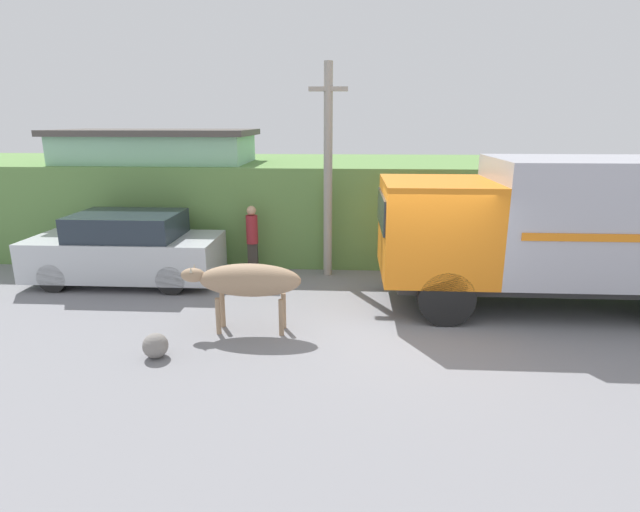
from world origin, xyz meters
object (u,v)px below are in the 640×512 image
(cargo_truck, at_px, (569,226))
(brown_cow, at_px, (248,281))
(parked_suv, at_px, (126,249))
(utility_pole, at_px, (328,168))
(pedestrian_on_hill, at_px, (252,236))
(roadside_rock, at_px, (155,346))

(cargo_truck, bearing_deg, brown_cow, -165.45)
(cargo_truck, relative_size, parked_suv, 1.63)
(utility_pole, bearing_deg, cargo_truck, -22.52)
(parked_suv, distance_m, pedestrian_on_hill, 2.97)
(parked_suv, bearing_deg, cargo_truck, -7.73)
(pedestrian_on_hill, distance_m, utility_pole, 2.50)
(brown_cow, height_order, roadside_rock, brown_cow)
(utility_pole, relative_size, roadside_rock, 12.22)
(cargo_truck, distance_m, parked_suv, 9.71)
(parked_suv, height_order, roadside_rock, parked_suv)
(cargo_truck, relative_size, brown_cow, 3.28)
(brown_cow, height_order, parked_suv, parked_suv)
(parked_suv, height_order, utility_pole, utility_pole)
(brown_cow, bearing_deg, roadside_rock, -152.59)
(cargo_truck, bearing_deg, parked_suv, 173.80)
(cargo_truck, height_order, brown_cow, cargo_truck)
(utility_pole, bearing_deg, pedestrian_on_hill, -177.13)
(utility_pole, distance_m, roadside_rock, 5.89)
(cargo_truck, height_order, roadside_rock, cargo_truck)
(brown_cow, bearing_deg, parked_suv, 128.42)
(utility_pole, height_order, roadside_rock, utility_pole)
(cargo_truck, relative_size, pedestrian_on_hill, 4.12)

